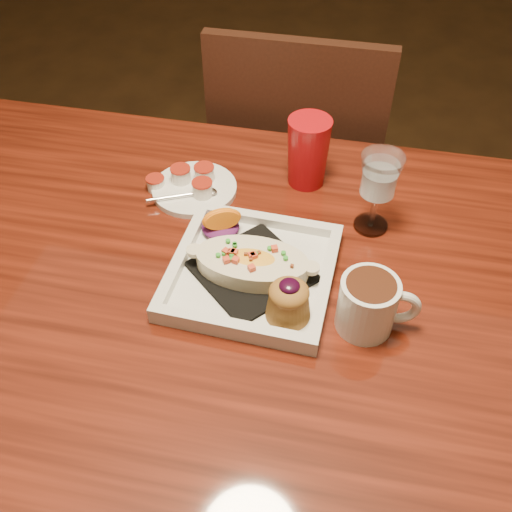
% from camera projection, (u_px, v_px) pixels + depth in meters
% --- Properties ---
extents(floor, '(7.00, 7.00, 0.00)m').
position_uv_depth(floor, '(248.00, 483.00, 1.44)').
color(floor, '#332011').
rests_on(floor, ground).
extents(table, '(1.50, 0.90, 0.75)m').
position_uv_depth(table, '(245.00, 326.00, 0.98)').
color(table, maroon).
rests_on(table, floor).
extents(chair_far, '(0.42, 0.42, 0.93)m').
position_uv_depth(chair_far, '(298.00, 174.00, 1.51)').
color(chair_far, black).
rests_on(chair_far, floor).
extents(plate, '(0.27, 0.27, 0.08)m').
position_uv_depth(plate, '(256.00, 271.00, 0.90)').
color(plate, silver).
rests_on(plate, table).
extents(coffee_mug, '(0.12, 0.09, 0.09)m').
position_uv_depth(coffee_mug, '(370.00, 303.00, 0.82)').
color(coffee_mug, silver).
rests_on(coffee_mug, table).
extents(goblet, '(0.07, 0.07, 0.15)m').
position_uv_depth(goblet, '(379.00, 180.00, 0.94)').
color(goblet, silver).
rests_on(goblet, table).
extents(saucer, '(0.16, 0.16, 0.11)m').
position_uv_depth(saucer, '(194.00, 186.00, 1.07)').
color(saucer, silver).
rests_on(saucer, table).
extents(creamer_loose, '(0.04, 0.04, 0.03)m').
position_uv_depth(creamer_loose, '(156.00, 183.00, 1.07)').
color(creamer_loose, white).
rests_on(creamer_loose, table).
extents(red_tumbler, '(0.08, 0.08, 0.13)m').
position_uv_depth(red_tumbler, '(308.00, 152.00, 1.05)').
color(red_tumbler, '#B10C12').
rests_on(red_tumbler, table).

